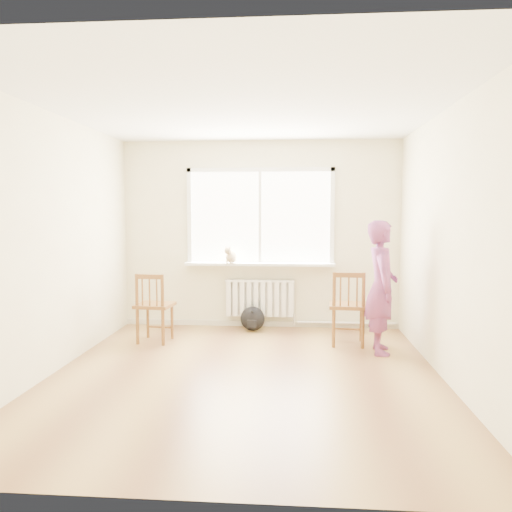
% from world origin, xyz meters
% --- Properties ---
extents(floor, '(4.50, 4.50, 0.00)m').
position_xyz_m(floor, '(0.00, 0.00, 0.00)').
color(floor, '#A67E44').
rests_on(floor, ground).
extents(ceiling, '(4.50, 4.50, 0.00)m').
position_xyz_m(ceiling, '(0.00, 0.00, 2.70)').
color(ceiling, white).
rests_on(ceiling, back_wall).
extents(back_wall, '(4.00, 0.01, 2.70)m').
position_xyz_m(back_wall, '(0.00, 2.25, 1.35)').
color(back_wall, beige).
rests_on(back_wall, ground).
extents(window, '(2.12, 0.05, 1.42)m').
position_xyz_m(window, '(0.00, 2.22, 1.66)').
color(window, white).
rests_on(window, back_wall).
extents(windowsill, '(2.15, 0.22, 0.04)m').
position_xyz_m(windowsill, '(0.00, 2.14, 0.93)').
color(windowsill, white).
rests_on(windowsill, back_wall).
extents(radiator, '(1.00, 0.12, 0.55)m').
position_xyz_m(radiator, '(0.00, 2.16, 0.44)').
color(radiator, white).
rests_on(radiator, back_wall).
extents(heating_pipe, '(1.40, 0.04, 0.04)m').
position_xyz_m(heating_pipe, '(1.25, 2.19, 0.08)').
color(heating_pipe, silver).
rests_on(heating_pipe, back_wall).
extents(baseboard, '(4.00, 0.03, 0.08)m').
position_xyz_m(baseboard, '(0.00, 2.23, 0.04)').
color(baseboard, beige).
rests_on(baseboard, ground).
extents(chair_left, '(0.48, 0.46, 0.90)m').
position_xyz_m(chair_left, '(-1.30, 1.22, 0.45)').
color(chair_left, brown).
rests_on(chair_left, floor).
extents(chair_right, '(0.50, 0.48, 0.94)m').
position_xyz_m(chair_right, '(1.17, 1.27, 0.47)').
color(chair_right, brown).
rests_on(chair_right, floor).
extents(person, '(0.39, 0.59, 1.58)m').
position_xyz_m(person, '(1.53, 0.98, 0.79)').
color(person, '#D1454B').
rests_on(person, floor).
extents(cat, '(0.23, 0.37, 0.26)m').
position_xyz_m(cat, '(-0.41, 2.06, 1.05)').
color(cat, beige).
rests_on(cat, windowsill).
extents(backpack, '(0.40, 0.35, 0.35)m').
position_xyz_m(backpack, '(-0.09, 1.95, 0.17)').
color(backpack, black).
rests_on(backpack, floor).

